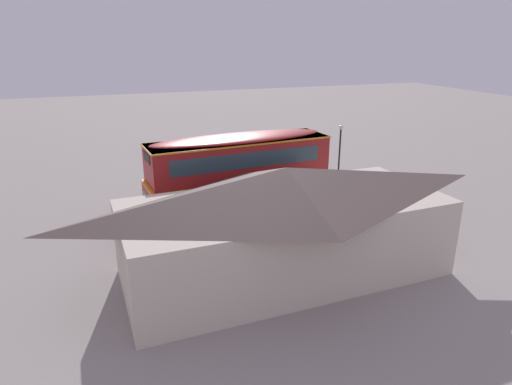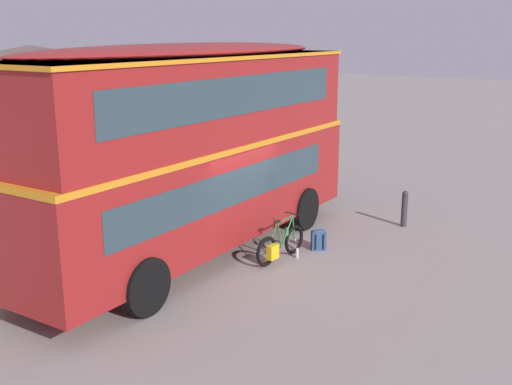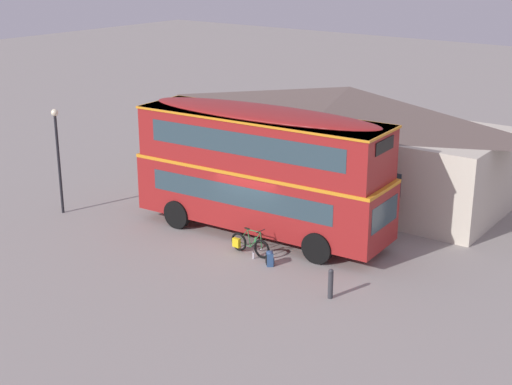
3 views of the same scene
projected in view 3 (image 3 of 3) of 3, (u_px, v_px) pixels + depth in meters
ground_plane at (253, 242)px, 27.21m from camera, size 120.00×120.00×0.00m
double_decker_bus at (261, 166)px, 27.12m from camera, size 9.95×3.26×4.79m
touring_bicycle at (249, 244)px, 26.04m from camera, size 1.72×0.46×1.00m
backpack_on_ground at (270, 258)px, 25.17m from camera, size 0.39×0.39×0.50m
water_bottle_clear_plastic at (254, 255)px, 25.73m from camera, size 0.06×0.06×0.26m
pub_building at (347, 140)px, 31.75m from camera, size 13.73×6.43×4.67m
street_lamp at (58, 149)px, 29.35m from camera, size 0.28×0.28×4.25m
kerb_bollard at (331, 283)px, 22.76m from camera, size 0.16×0.16×0.97m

